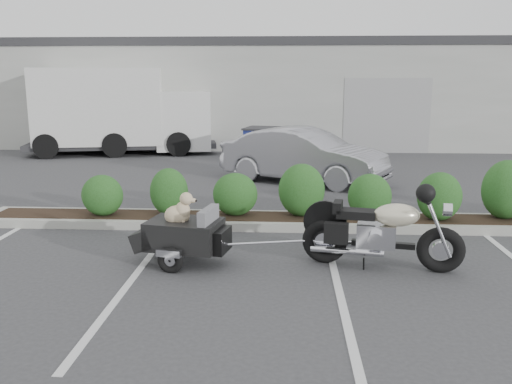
# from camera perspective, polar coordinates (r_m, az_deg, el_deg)

# --- Properties ---
(ground) EXTENTS (90.00, 90.00, 0.00)m
(ground) POSITION_cam_1_polar(r_m,az_deg,el_deg) (7.74, -0.81, -7.78)
(ground) COLOR #38383A
(ground) RESTS_ON ground
(planter_kerb) EXTENTS (12.00, 1.00, 0.15)m
(planter_kerb) POSITION_cam_1_polar(r_m,az_deg,el_deg) (9.82, 5.95, -3.10)
(planter_kerb) COLOR #9E9E93
(planter_kerb) RESTS_ON ground
(building) EXTENTS (26.00, 10.00, 4.00)m
(building) POSITION_cam_1_polar(r_m,az_deg,el_deg) (24.28, 2.07, 10.52)
(building) COLOR #9EA099
(building) RESTS_ON ground
(motorcycle) EXTENTS (2.22, 0.94, 1.28)m
(motorcycle) POSITION_cam_1_polar(r_m,az_deg,el_deg) (7.72, 13.05, -4.17)
(motorcycle) COLOR black
(motorcycle) RESTS_ON ground
(pet_trailer) EXTENTS (1.81, 1.03, 1.06)m
(pet_trailer) POSITION_cam_1_polar(r_m,az_deg,el_deg) (7.79, -7.66, -4.31)
(pet_trailer) COLOR black
(pet_trailer) RESTS_ON ground
(sedan) EXTENTS (4.38, 3.24, 1.38)m
(sedan) POSITION_cam_1_polar(r_m,az_deg,el_deg) (13.71, 5.05, 3.85)
(sedan) COLOR #AAA9B0
(sedan) RESTS_ON ground
(dumpster) EXTENTS (1.89, 1.48, 1.11)m
(dumpster) POSITION_cam_1_polar(r_m,az_deg,el_deg) (16.75, 1.77, 4.93)
(dumpster) COLOR navy
(dumpster) RESTS_ON ground
(delivery_truck) EXTENTS (6.65, 3.28, 2.92)m
(delivery_truck) POSITION_cam_1_polar(r_m,az_deg,el_deg) (19.52, -14.02, 8.06)
(delivery_truck) COLOR silver
(delivery_truck) RESTS_ON ground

